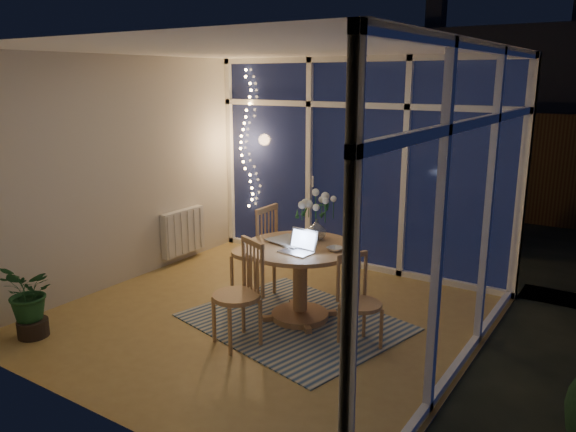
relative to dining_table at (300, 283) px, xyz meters
The scene contains 25 objects.
floor 0.53m from the dining_table, 149.26° to the right, with size 4.00×4.00×0.00m, color olive.
ceiling 2.25m from the dining_table, 149.26° to the right, with size 4.00×4.00×0.00m, color white.
wall_back 2.06m from the dining_table, 99.68° to the left, with size 4.00×0.04×2.60m, color beige.
wall_front 2.39m from the dining_table, 98.07° to the right, with size 4.00×0.04×2.60m, color beige.
wall_left 2.49m from the dining_table, behind, with size 0.04×4.00×2.60m, color beige.
wall_right 1.93m from the dining_table, ahead, with size 0.04×4.00×2.60m, color beige.
window_wall_back 2.02m from the dining_table, 99.89° to the left, with size 4.00×0.10×2.60m, color white.
window_wall_right 1.90m from the dining_table, ahead, with size 0.10×4.00×2.60m, color white.
radiator 2.36m from the dining_table, 162.35° to the left, with size 0.10×0.70×0.58m, color silver.
fairy_lights 2.83m from the dining_table, 139.13° to the left, with size 0.24×0.10×1.85m, color #FEBD65, non-canonical shape.
garden_patio 4.84m from the dining_table, 87.74° to the left, with size 12.00×6.00×0.10m, color black.
garden_fence 5.35m from the dining_table, 93.33° to the left, with size 11.00×0.08×1.80m, color #362013.
neighbour_roof 8.51m from the dining_table, 90.07° to the left, with size 7.00×3.00×2.20m, color #303239.
garden_shrubs 3.40m from the dining_table, 109.04° to the left, with size 0.90×0.90×0.90m, color black.
rug 0.39m from the dining_table, 90.00° to the right, with size 1.96×1.57×0.01m, color beige.
dining_table is the anchor object (origin of this frame).
chair_left 0.81m from the dining_table, 162.50° to the left, with size 0.49×0.49×1.06m, color #AC874D.
chair_right 0.79m from the dining_table, 15.56° to the right, with size 0.40×0.40×0.85m, color #AC874D.
chair_front 0.80m from the dining_table, 103.77° to the right, with size 0.45×0.45×0.97m, color #AC874D.
laptop 0.54m from the dining_table, 66.86° to the right, with size 0.30×0.26×0.22m, color silver, non-canonical shape.
flower_vase 0.56m from the dining_table, 86.79° to the left, with size 0.20×0.20×0.21m, color white.
bowl 0.54m from the dining_table, ahead, with size 0.15×0.15×0.04m, color silver.
newspapers 0.42m from the dining_table, 154.27° to the left, with size 0.43×0.32×0.02m, color #BBB8B2.
phone 0.42m from the dining_table, 91.92° to the right, with size 0.10×0.05×0.01m, color black.
potted_plant 2.53m from the dining_table, 138.01° to the right, with size 0.54×0.47×0.76m, color #1B4B25.
Camera 1 is at (3.07, -4.24, 2.35)m, focal length 35.00 mm.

